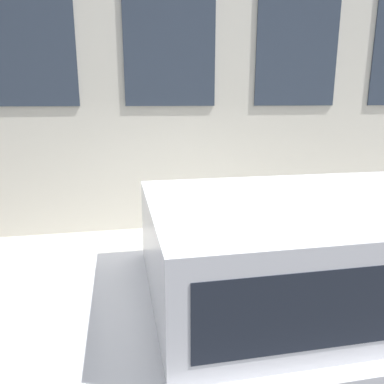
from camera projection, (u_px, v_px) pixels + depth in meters
ground_plane at (203, 308)px, 4.62m from camera, size 80.00×80.00×0.00m
sidewalk at (184, 259)px, 5.86m from camera, size 2.65×60.00×0.17m
fire_hydrant at (179, 248)px, 5.13m from camera, size 0.31×0.43×0.71m
person at (203, 211)px, 5.65m from camera, size 0.28×0.19×1.18m
parked_truck_silver_near at (333, 285)px, 3.09m from camera, size 2.05×5.05×1.77m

